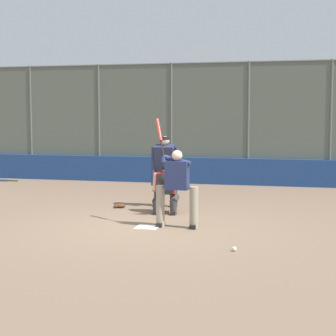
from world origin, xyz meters
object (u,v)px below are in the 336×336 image
Objects in this scene: baseball_loose at (234,249)px; fielding_glove_on_dirt at (120,206)px; catcher_behind_plate at (166,187)px; batter_at_plate at (177,186)px; umpire_home at (165,169)px; spare_bat_by_padding at (2,180)px.

fielding_glove_on_dirt is at bearing -48.74° from baseball_loose.
catcher_behind_plate is 1.38m from fielding_glove_on_dirt.
batter_at_plate is 1.25× the size of umpire_home.
catcher_behind_plate reaches higher than fielding_glove_on_dirt.
spare_bat_by_padding is (7.13, -5.95, -0.77)m from batter_at_plate.
baseball_loose is at bearing 144.69° from spare_bat_by_padding.
batter_at_plate is 2.69m from fielding_glove_on_dirt.
catcher_behind_plate is 0.94m from umpire_home.
fielding_glove_on_dirt reaches higher than spare_bat_by_padding.
batter_at_plate is 1.86× the size of catcher_behind_plate.
umpire_home is 1.36m from fielding_glove_on_dirt.
batter_at_plate is 1.57m from catcher_behind_plate.
batter_at_plate is 2.28× the size of spare_bat_by_padding.
umpire_home reaches higher than catcher_behind_plate.
spare_bat_by_padding is at bearing -29.52° from umpire_home.
fielding_glove_on_dirt is (-5.36, 4.07, 0.02)m from spare_bat_by_padding.
spare_bat_by_padding is (6.56, -4.51, -0.54)m from catcher_behind_plate.
umpire_home is 1.82× the size of spare_bat_by_padding.
batter_at_plate reaches higher than umpire_home.
umpire_home is 7.36m from spare_bat_by_padding.
umpire_home is at bearing -68.67° from batter_at_plate.
catcher_behind_plate is (0.57, -1.44, -0.23)m from batter_at_plate.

